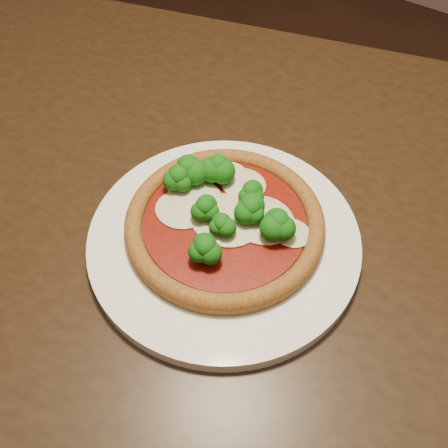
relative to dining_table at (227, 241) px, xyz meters
The scene contains 4 objects.
floor 0.68m from the dining_table, 39.34° to the left, with size 4.00×4.00×0.00m, color black.
dining_table is the anchor object (origin of this frame).
plate 0.12m from the dining_table, 59.13° to the right, with size 0.34×0.34×0.02m, color silver.
pizza 0.13m from the dining_table, 60.05° to the right, with size 0.25×0.25×0.06m.
Camera 1 is at (0.14, -0.45, 1.27)m, focal length 40.00 mm.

